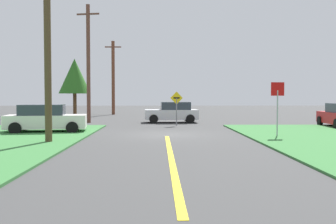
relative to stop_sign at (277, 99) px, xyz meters
name	(u,v)px	position (x,y,z in m)	size (l,w,h in m)	color
ground_plane	(167,134)	(-5.63, 1.61, -1.95)	(120.00, 120.00, 0.00)	#3C3C3C
lane_stripe_center	(171,157)	(-5.63, -6.39, -1.95)	(0.20, 14.00, 0.01)	yellow
stop_sign	(277,99)	(0.00, 0.00, 0.00)	(0.69, 0.08, 2.82)	#9EA0A8
parked_car_near_building	(45,119)	(-12.60, 2.86, -1.15)	(4.70, 2.57, 1.62)	white
car_approaching_junction	(172,112)	(-5.00, 11.17, -1.15)	(4.21, 2.31, 1.62)	silver
utility_pole_near	(48,51)	(-11.01, -2.23, 2.18)	(1.80, 0.31, 8.04)	#4D3C25
utility_pole_mid	(88,62)	(-11.53, 10.96, 2.75)	(1.79, 0.47, 9.16)	brown
utility_pole_far	(113,77)	(-11.13, 24.15, 2.20)	(1.80, 0.36, 8.13)	brown
direction_sign	(177,104)	(-4.81, 7.91, -0.45)	(0.89, 0.21, 2.41)	slate
oak_tree_left	(75,76)	(-15.25, 23.49, 2.26)	(3.45, 3.45, 6.13)	brown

